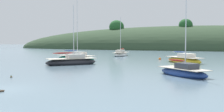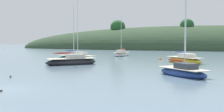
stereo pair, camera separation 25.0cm
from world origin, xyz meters
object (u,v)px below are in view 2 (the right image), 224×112
(sailboat_teal_outer, at_px, (184,60))
(sailboat_navy_dinghy, at_px, (72,61))
(duck_straggler, at_px, (0,91))
(sailboat_grey_yawl, at_px, (183,72))
(mooring_buoy_outer, at_px, (160,59))
(duck_lone_left, at_px, (11,77))
(sailboat_blue_center, at_px, (122,54))
(sailboat_yellow_far, at_px, (76,58))

(sailboat_teal_outer, distance_m, sailboat_navy_dinghy, 16.37)
(sailboat_teal_outer, xyz_separation_m, duck_straggler, (-7.93, -27.70, -0.38))
(sailboat_grey_yawl, height_order, mooring_buoy_outer, sailboat_grey_yawl)
(sailboat_teal_outer, bearing_deg, sailboat_navy_dinghy, -148.12)
(duck_lone_left, bearing_deg, sailboat_blue_center, 94.10)
(sailboat_grey_yawl, relative_size, sailboat_navy_dinghy, 1.02)
(sailboat_teal_outer, bearing_deg, mooring_buoy_outer, 129.24)
(sailboat_grey_yawl, relative_size, mooring_buoy_outer, 15.77)
(sailboat_yellow_far, distance_m, mooring_buoy_outer, 14.49)
(sailboat_teal_outer, bearing_deg, duck_lone_left, -118.98)
(sailboat_grey_yawl, height_order, duck_straggler, sailboat_grey_yawl)
(sailboat_grey_yawl, xyz_separation_m, mooring_buoy_outer, (-6.52, 21.23, -0.25))
(sailboat_teal_outer, bearing_deg, duck_straggler, -105.98)
(sailboat_teal_outer, distance_m, duck_lone_left, 25.24)
(sailboat_blue_center, relative_size, sailboat_yellow_far, 0.82)
(sailboat_blue_center, distance_m, duck_straggler, 41.99)
(sailboat_blue_center, bearing_deg, sailboat_grey_yawl, -60.38)
(sailboat_yellow_far, distance_m, duck_lone_left, 20.73)
(sailboat_teal_outer, bearing_deg, sailboat_blue_center, 137.15)
(sailboat_teal_outer, height_order, sailboat_navy_dinghy, sailboat_teal_outer)
(sailboat_teal_outer, height_order, sailboat_blue_center, sailboat_teal_outer)
(sailboat_yellow_far, relative_size, mooring_buoy_outer, 19.32)
(duck_straggler, bearing_deg, sailboat_blue_center, 99.40)
(mooring_buoy_outer, distance_m, duck_straggler, 33.67)
(sailboat_teal_outer, distance_m, mooring_buoy_outer, 7.51)
(sailboat_blue_center, xyz_separation_m, duck_straggler, (6.86, -41.43, -0.35))
(duck_straggler, bearing_deg, sailboat_grey_yawl, 51.69)
(duck_straggler, bearing_deg, duck_lone_left, 127.35)
(sailboat_navy_dinghy, bearing_deg, sailboat_teal_outer, 31.88)
(sailboat_yellow_far, bearing_deg, mooring_buoy_outer, 32.22)
(sailboat_teal_outer, height_order, duck_lone_left, sailboat_teal_outer)
(sailboat_teal_outer, distance_m, duck_straggler, 28.82)
(sailboat_yellow_far, bearing_deg, sailboat_grey_yawl, -35.73)
(sailboat_grey_yawl, height_order, sailboat_blue_center, sailboat_grey_yawl)
(sailboat_grey_yawl, height_order, duck_lone_left, sailboat_grey_yawl)
(sailboat_teal_outer, relative_size, sailboat_yellow_far, 0.91)
(sailboat_yellow_far, bearing_deg, duck_straggler, -70.63)
(sailboat_navy_dinghy, distance_m, duck_lone_left, 13.54)
(sailboat_grey_yawl, distance_m, sailboat_teal_outer, 15.52)
(sailboat_grey_yawl, relative_size, sailboat_yellow_far, 0.82)
(duck_lone_left, bearing_deg, sailboat_teal_outer, 61.02)
(mooring_buoy_outer, height_order, duck_straggler, mooring_buoy_outer)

